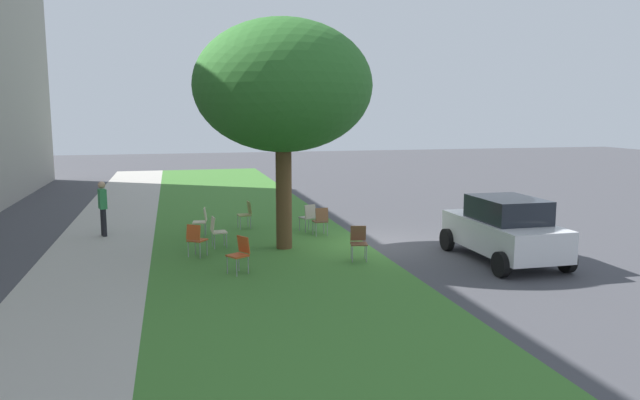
# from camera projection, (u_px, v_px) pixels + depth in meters

# --- Properties ---
(ground) EXTENTS (80.00, 80.00, 0.00)m
(ground) POSITION_uv_depth(u_px,v_px,m) (374.00, 244.00, 17.30)
(ground) COLOR #424247
(grass_verge) EXTENTS (48.00, 6.00, 0.01)m
(grass_verge) POSITION_uv_depth(u_px,v_px,m) (264.00, 250.00, 16.54)
(grass_verge) COLOR #3D752D
(grass_verge) RESTS_ON ground
(sidewalk_strip) EXTENTS (48.00, 2.80, 0.01)m
(sidewalk_strip) POSITION_uv_depth(u_px,v_px,m) (95.00, 260.00, 15.50)
(sidewalk_strip) COLOR #ADA89E
(sidewalk_strip) RESTS_ON ground
(street_tree) EXTENTS (4.83, 4.83, 6.26)m
(street_tree) POSITION_uv_depth(u_px,v_px,m) (283.00, 87.00, 16.18)
(street_tree) COLOR brown
(street_tree) RESTS_ON ground
(chair_0) EXTENTS (0.50, 0.49, 0.88)m
(chair_0) POSITION_uv_depth(u_px,v_px,m) (359.00, 240.00, 15.41)
(chair_0) COLOR brown
(chair_0) RESTS_ON ground
(chair_1) EXTENTS (0.58, 0.58, 0.88)m
(chair_1) POSITION_uv_depth(u_px,v_px,m) (196.00, 238.00, 15.71)
(chair_1) COLOR #C64C1E
(chair_1) RESTS_ON ground
(chair_2) EXTENTS (0.47, 0.47, 0.88)m
(chair_2) POSITION_uv_depth(u_px,v_px,m) (202.00, 220.00, 18.34)
(chair_2) COLOR beige
(chair_2) RESTS_ON ground
(chair_3) EXTENTS (0.46, 0.46, 0.88)m
(chair_3) POSITION_uv_depth(u_px,v_px,m) (217.00, 229.00, 16.81)
(chair_3) COLOR beige
(chair_3) RESTS_ON ground
(chair_4) EXTENTS (0.57, 0.57, 0.88)m
(chair_4) POSITION_uv_depth(u_px,v_px,m) (240.00, 252.00, 14.13)
(chair_4) COLOR #C64C1E
(chair_4) RESTS_ON ground
(chair_5) EXTENTS (0.45, 0.45, 0.88)m
(chair_5) POSITION_uv_depth(u_px,v_px,m) (321.00, 219.00, 18.43)
(chair_5) COLOR brown
(chair_5) RESTS_ON ground
(chair_6) EXTENTS (0.54, 0.54, 0.88)m
(chair_6) POSITION_uv_depth(u_px,v_px,m) (308.00, 215.00, 19.06)
(chair_6) COLOR #ADA393
(chair_6) RESTS_ON ground
(chair_7) EXTENTS (0.46, 0.47, 0.88)m
(chair_7) POSITION_uv_depth(u_px,v_px,m) (246.00, 212.00, 19.63)
(chair_7) COLOR olive
(chair_7) RESTS_ON ground
(parked_car) EXTENTS (3.70, 1.92, 1.65)m
(parked_car) POSITION_uv_depth(u_px,v_px,m) (504.00, 229.00, 15.26)
(parked_car) COLOR silver
(parked_car) RESTS_ON ground
(pedestrian_0) EXTENTS (0.40, 0.30, 1.69)m
(pedestrian_0) POSITION_uv_depth(u_px,v_px,m) (103.00, 206.00, 18.32)
(pedestrian_0) COLOR black
(pedestrian_0) RESTS_ON ground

